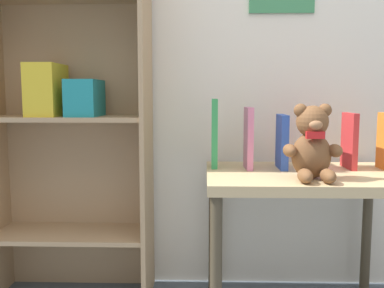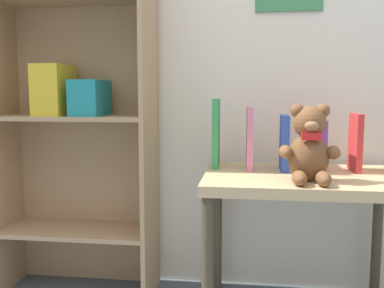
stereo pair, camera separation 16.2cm
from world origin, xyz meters
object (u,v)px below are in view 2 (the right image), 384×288
(book_standing_pink, at_px, (250,139))
(book_standing_blue, at_px, (284,143))
(book_standing_red, at_px, (355,143))
(book_standing_green, at_px, (216,133))
(display_table, at_px, (303,195))
(teddy_bear, at_px, (309,147))
(book_standing_purple, at_px, (320,146))
(bookshelf_side, at_px, (76,94))

(book_standing_pink, height_order, book_standing_blue, book_standing_pink)
(book_standing_red, bearing_deg, book_standing_green, 177.88)
(display_table, relative_size, teddy_bear, 2.78)
(book_standing_red, bearing_deg, book_standing_pink, -178.45)
(book_standing_blue, height_order, book_standing_purple, book_standing_blue)
(display_table, xyz_separation_m, book_standing_blue, (-0.06, 0.09, 0.18))
(book_standing_pink, bearing_deg, book_standing_blue, 1.27)
(teddy_bear, bearing_deg, bookshelf_side, 162.04)
(book_standing_blue, bearing_deg, teddy_bear, -73.12)
(book_standing_green, relative_size, book_standing_blue, 1.29)
(book_standing_purple, bearing_deg, book_standing_blue, 175.88)
(book_standing_purple, bearing_deg, book_standing_green, 173.90)
(book_standing_purple, bearing_deg, bookshelf_side, 172.23)
(display_table, height_order, book_standing_green, book_standing_green)
(bookshelf_side, distance_m, book_standing_red, 1.13)
(book_standing_purple, bearing_deg, teddy_bear, -110.57)
(bookshelf_side, height_order, display_table, bookshelf_side)
(book_standing_blue, bearing_deg, book_standing_purple, -1.07)
(book_standing_pink, relative_size, book_standing_blue, 1.14)
(display_table, bearing_deg, bookshelf_side, 169.35)
(bookshelf_side, xyz_separation_m, book_standing_blue, (0.85, -0.08, -0.18))
(teddy_bear, xyz_separation_m, book_standing_red, (0.20, 0.22, -0.01))
(teddy_bear, height_order, book_standing_blue, teddy_bear)
(book_standing_green, height_order, book_standing_red, book_standing_green)
(display_table, relative_size, book_standing_green, 2.65)
(teddy_bear, relative_size, book_standing_red, 1.19)
(book_standing_pink, relative_size, book_standing_red, 1.10)
(teddy_bear, height_order, book_standing_pink, teddy_bear)
(book_standing_purple, bearing_deg, book_standing_red, 2.94)
(bookshelf_side, height_order, book_standing_purple, bookshelf_side)
(bookshelf_side, height_order, book_standing_red, bookshelf_side)
(bookshelf_side, bearing_deg, book_standing_blue, -5.66)
(book_standing_green, bearing_deg, display_table, -17.71)
(teddy_bear, relative_size, book_standing_purple, 1.35)
(bookshelf_side, bearing_deg, display_table, -10.65)
(teddy_bear, height_order, book_standing_purple, teddy_bear)
(book_standing_blue, bearing_deg, display_table, -53.11)
(display_table, xyz_separation_m, book_standing_red, (0.19, 0.10, 0.18))
(display_table, distance_m, book_standing_red, 0.28)
(book_standing_purple, xyz_separation_m, book_standing_red, (0.13, 0.01, 0.01))
(bookshelf_side, distance_m, book_standing_blue, 0.87)
(display_table, bearing_deg, book_standing_purple, 52.45)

